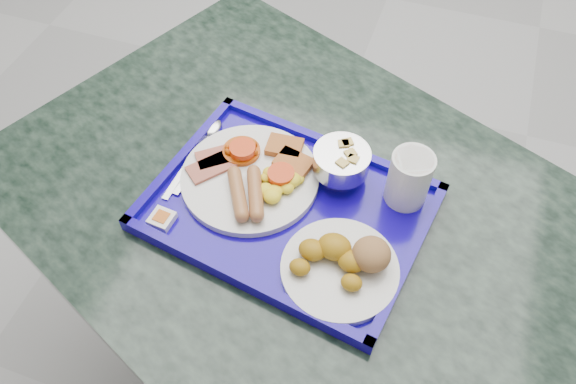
# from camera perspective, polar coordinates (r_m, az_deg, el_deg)

# --- Properties ---
(floor) EXTENTS (6.00, 6.00, 0.00)m
(floor) POSITION_cam_1_polar(r_m,az_deg,el_deg) (2.20, 6.17, 9.84)
(floor) COLOR gray
(floor) RESTS_ON ground
(table) EXTENTS (1.34, 1.15, 0.71)m
(table) POSITION_cam_1_polar(r_m,az_deg,el_deg) (1.11, 2.33, -7.55)
(table) COLOR slate
(table) RESTS_ON floor
(tray) EXTENTS (0.50, 0.40, 0.03)m
(tray) POSITION_cam_1_polar(r_m,az_deg,el_deg) (0.95, 0.00, -1.67)
(tray) COLOR #120398
(tray) RESTS_ON table
(main_plate) EXTENTS (0.24, 0.24, 0.04)m
(main_plate) POSITION_cam_1_polar(r_m,az_deg,el_deg) (0.97, -3.50, 1.68)
(main_plate) COLOR silver
(main_plate) RESTS_ON tray
(bread_plate) EXTENTS (0.18, 0.18, 0.06)m
(bread_plate) POSITION_cam_1_polar(r_m,az_deg,el_deg) (0.87, 5.71, -7.14)
(bread_plate) COLOR silver
(bread_plate) RESTS_ON tray
(fruit_bowl) EXTENTS (0.10, 0.10, 0.07)m
(fruit_bowl) POSITION_cam_1_polar(r_m,az_deg,el_deg) (0.95, 5.47, 3.15)
(fruit_bowl) COLOR #AFAFB2
(fruit_bowl) RESTS_ON tray
(juice_cup) EXTENTS (0.07, 0.07, 0.10)m
(juice_cup) POSITION_cam_1_polar(r_m,az_deg,el_deg) (0.94, 12.23, 1.48)
(juice_cup) COLOR silver
(juice_cup) RESTS_ON tray
(spoon) EXTENTS (0.04, 0.19, 0.01)m
(spoon) POSITION_cam_1_polar(r_m,az_deg,el_deg) (1.05, -8.12, 5.54)
(spoon) COLOR #AFAFB2
(spoon) RESTS_ON tray
(knife) EXTENTS (0.02, 0.17, 0.00)m
(knife) POSITION_cam_1_polar(r_m,az_deg,el_deg) (1.01, -10.16, 2.75)
(knife) COLOR #AFAFB2
(knife) RESTS_ON tray
(jam_packet) EXTENTS (0.04, 0.04, 0.01)m
(jam_packet) POSITION_cam_1_polar(r_m,az_deg,el_deg) (0.94, -12.69, -2.68)
(jam_packet) COLOR white
(jam_packet) RESTS_ON tray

